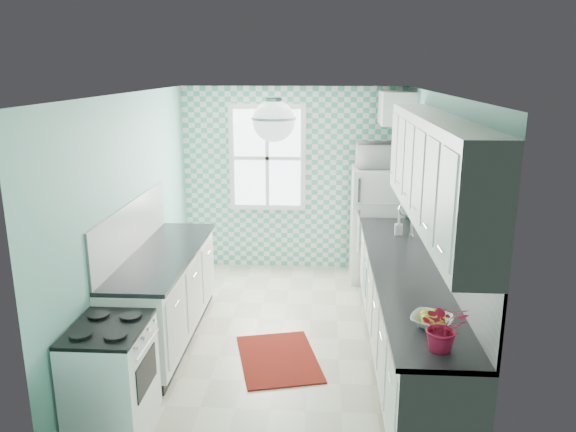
# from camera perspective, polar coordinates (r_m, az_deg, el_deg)

# --- Properties ---
(floor) EXTENTS (3.00, 4.40, 0.02)m
(floor) POSITION_cam_1_polar(r_m,az_deg,el_deg) (6.02, -0.64, -12.29)
(floor) COLOR beige
(floor) RESTS_ON ground
(ceiling) EXTENTS (3.00, 4.40, 0.02)m
(ceiling) POSITION_cam_1_polar(r_m,az_deg,el_deg) (5.36, -0.72, 12.45)
(ceiling) COLOR white
(ceiling) RESTS_ON wall_back
(wall_back) EXTENTS (3.00, 0.02, 2.50)m
(wall_back) POSITION_cam_1_polar(r_m,az_deg,el_deg) (7.70, 0.55, 3.75)
(wall_back) COLOR #7ABBAC
(wall_back) RESTS_ON floor
(wall_front) EXTENTS (3.00, 0.02, 2.50)m
(wall_front) POSITION_cam_1_polar(r_m,az_deg,el_deg) (3.49, -3.42, -10.41)
(wall_front) COLOR #7ABBAC
(wall_front) RESTS_ON floor
(wall_left) EXTENTS (0.02, 4.40, 2.50)m
(wall_left) POSITION_cam_1_polar(r_m,az_deg,el_deg) (5.86, -15.57, -0.38)
(wall_left) COLOR #7ABBAC
(wall_left) RESTS_ON floor
(wall_right) EXTENTS (0.02, 4.40, 2.50)m
(wall_right) POSITION_cam_1_polar(r_m,az_deg,el_deg) (5.65, 14.78, -0.89)
(wall_right) COLOR #7ABBAC
(wall_right) RESTS_ON floor
(accent_wall) EXTENTS (3.00, 0.01, 2.50)m
(accent_wall) POSITION_cam_1_polar(r_m,az_deg,el_deg) (7.68, 0.54, 3.71)
(accent_wall) COLOR #4FB497
(accent_wall) RESTS_ON wall_back
(window) EXTENTS (1.04, 0.05, 1.44)m
(window) POSITION_cam_1_polar(r_m,az_deg,el_deg) (7.63, -2.11, 5.91)
(window) COLOR white
(window) RESTS_ON wall_back
(backsplash_right) EXTENTS (0.02, 3.60, 0.51)m
(backsplash_right) POSITION_cam_1_polar(r_m,az_deg,el_deg) (5.28, 15.31, -2.63)
(backsplash_right) COLOR white
(backsplash_right) RESTS_ON wall_right
(backsplash_left) EXTENTS (0.02, 2.15, 0.51)m
(backsplash_left) POSITION_cam_1_polar(r_m,az_deg,el_deg) (5.80, -15.56, -1.10)
(backsplash_left) COLOR white
(backsplash_left) RESTS_ON wall_left
(upper_cabinets_right) EXTENTS (0.33, 3.20, 0.90)m
(upper_cabinets_right) POSITION_cam_1_polar(r_m,az_deg,el_deg) (4.90, 14.57, 4.56)
(upper_cabinets_right) COLOR white
(upper_cabinets_right) RESTS_ON wall_right
(upper_cabinet_fridge) EXTENTS (0.40, 0.74, 0.40)m
(upper_cabinet_fridge) POSITION_cam_1_polar(r_m,az_deg,el_deg) (7.24, 10.92, 10.76)
(upper_cabinet_fridge) COLOR white
(upper_cabinet_fridge) RESTS_ON wall_right
(ceiling_light) EXTENTS (0.34, 0.34, 0.35)m
(ceiling_light) POSITION_cam_1_polar(r_m,az_deg,el_deg) (4.57, -1.47, 9.68)
(ceiling_light) COLOR silver
(ceiling_light) RESTS_ON ceiling
(base_cabinets_right) EXTENTS (0.60, 3.60, 0.90)m
(base_cabinets_right) POSITION_cam_1_polar(r_m,az_deg,el_deg) (5.50, 11.80, -10.04)
(base_cabinets_right) COLOR white
(base_cabinets_right) RESTS_ON floor
(countertop_right) EXTENTS (0.63, 3.60, 0.04)m
(countertop_right) POSITION_cam_1_polar(r_m,az_deg,el_deg) (5.32, 11.90, -5.44)
(countertop_right) COLOR black
(countertop_right) RESTS_ON base_cabinets_right
(base_cabinets_left) EXTENTS (0.60, 2.15, 0.90)m
(base_cabinets_left) POSITION_cam_1_polar(r_m,az_deg,el_deg) (5.96, -12.41, -8.07)
(base_cabinets_left) COLOR white
(base_cabinets_left) RESTS_ON floor
(countertop_left) EXTENTS (0.63, 2.15, 0.04)m
(countertop_left) POSITION_cam_1_polar(r_m,az_deg,el_deg) (5.79, -12.53, -3.79)
(countertop_left) COLOR black
(countertop_left) RESTS_ON base_cabinets_left
(fridge) EXTENTS (0.65, 0.65, 1.50)m
(fridge) POSITION_cam_1_polar(r_m,az_deg,el_deg) (7.42, 8.94, -0.84)
(fridge) COLOR white
(fridge) RESTS_ON floor
(stove) EXTENTS (0.56, 0.70, 0.84)m
(stove) POSITION_cam_1_polar(r_m,az_deg,el_deg) (4.69, -17.51, -15.20)
(stove) COLOR white
(stove) RESTS_ON floor
(sink) EXTENTS (0.47, 0.39, 0.53)m
(sink) POSITION_cam_1_polar(r_m,az_deg,el_deg) (6.20, 10.89, -2.33)
(sink) COLOR silver
(sink) RESTS_ON countertop_right
(rug) EXTENTS (0.94, 1.17, 0.02)m
(rug) POSITION_cam_1_polar(r_m,az_deg,el_deg) (5.60, -0.97, -14.27)
(rug) COLOR #611012
(rug) RESTS_ON floor
(dish_towel) EXTENTS (0.05, 0.22, 0.33)m
(dish_towel) POSITION_cam_1_polar(r_m,az_deg,el_deg) (6.25, 7.87, -6.45)
(dish_towel) COLOR #50B8B1
(dish_towel) RESTS_ON base_cabinets_right
(fruit_bowl) EXTENTS (0.39, 0.39, 0.07)m
(fruit_bowl) POSITION_cam_1_polar(r_m,az_deg,el_deg) (4.22, 14.40, -10.28)
(fruit_bowl) COLOR white
(fruit_bowl) RESTS_ON countertop_right
(potted_plant) EXTENTS (0.31, 0.27, 0.34)m
(potted_plant) POSITION_cam_1_polar(r_m,az_deg,el_deg) (3.85, 15.50, -10.77)
(potted_plant) COLOR #9F291A
(potted_plant) RESTS_ON countertop_right
(soap_bottle) EXTENTS (0.08, 0.09, 0.18)m
(soap_bottle) POSITION_cam_1_polar(r_m,az_deg,el_deg) (6.32, 11.18, -1.09)
(soap_bottle) COLOR silver
(soap_bottle) RESTS_ON countertop_right
(microwave) EXTENTS (0.59, 0.41, 0.32)m
(microwave) POSITION_cam_1_polar(r_m,az_deg,el_deg) (7.23, 9.23, 6.10)
(microwave) COLOR silver
(microwave) RESTS_ON fridge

